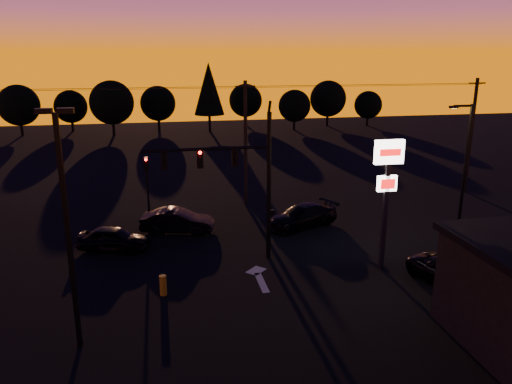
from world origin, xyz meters
TOP-DOWN VIEW (x-y plane):
  - ground at (0.00, 0.00)m, footprint 120.00×120.00m
  - lane_arrow at (0.50, 1.67)m, footprint 1.20×3.10m
  - traffic_signal_mast at (-0.10, 3.99)m, footprint 6.79×0.52m
  - secondary_signal at (-5.00, 11.49)m, footprint 0.30×0.31m
  - parking_lot_light at (-7.50, -3.00)m, footprint 1.25×0.30m
  - pylon_sign at (7.00, 1.50)m, footprint 1.50×0.28m
  - streetlight at (13.91, 5.50)m, footprint 1.55×0.35m
  - utility_pole_1 at (2.00, 14.00)m, footprint 1.40×0.26m
  - utility_pole_2 at (20.00, 14.00)m, footprint 1.40×0.26m
  - power_wires at (2.00, 14.00)m, footprint 36.00×1.22m
  - bollard at (-4.26, 0.64)m, footprint 0.33×0.33m
  - tree_0 at (-22.00, 50.00)m, footprint 5.36×5.36m
  - tree_1 at (-16.00, 53.00)m, footprint 4.54×4.54m
  - tree_2 at (-10.00, 48.00)m, footprint 5.77×5.78m
  - tree_3 at (-4.00, 52.00)m, footprint 4.95×4.95m
  - tree_4 at (3.00, 49.00)m, footprint 4.18×4.18m
  - tree_5 at (9.00, 54.00)m, footprint 4.95×4.95m
  - tree_6 at (15.00, 48.00)m, footprint 4.54×4.54m
  - tree_7 at (21.00, 51.00)m, footprint 5.36×5.36m
  - tree_8 at (27.00, 50.00)m, footprint 4.12×4.12m
  - car_left at (-6.91, 6.67)m, footprint 4.36×2.70m
  - car_mid at (-3.23, 8.92)m, footprint 4.77×2.64m
  - car_right at (4.73, 8.46)m, footprint 5.30×3.74m
  - suv_parked at (9.45, -1.02)m, footprint 3.18×4.84m

SIDE VIEW (x-z plane):
  - ground at x=0.00m, z-range 0.00..0.00m
  - lane_arrow at x=0.50m, z-range 0.00..0.01m
  - bollard at x=-4.26m, z-range 0.00..0.98m
  - suv_parked at x=9.45m, z-range 0.00..1.24m
  - car_left at x=-6.91m, z-range 0.00..1.39m
  - car_right at x=4.73m, z-range 0.00..1.42m
  - car_mid at x=-3.23m, z-range 0.00..1.49m
  - secondary_signal at x=-5.00m, z-range 0.69..5.04m
  - tree_8 at x=27.00m, z-range 0.53..5.71m
  - tree_1 at x=-16.00m, z-range 0.58..6.29m
  - tree_6 at x=15.00m, z-range 0.58..6.29m
  - tree_3 at x=-4.00m, z-range 0.63..6.86m
  - tree_5 at x=9.00m, z-range 0.63..6.86m
  - tree_0 at x=-22.00m, z-range 0.69..7.43m
  - tree_7 at x=21.00m, z-range 0.69..7.43m
  - tree_2 at x=-10.00m, z-range 0.74..8.00m
  - streetlight at x=13.91m, z-range 0.42..8.42m
  - utility_pole_1 at x=2.00m, z-range 0.09..9.09m
  - utility_pole_2 at x=20.00m, z-range 0.09..9.09m
  - pylon_sign at x=7.00m, z-range 1.51..8.31m
  - traffic_signal_mast at x=-0.10m, z-range 0.65..9.23m
  - parking_lot_light at x=-7.50m, z-range 0.70..9.84m
  - tree_4 at x=3.00m, z-range 1.18..10.68m
  - power_wires at x=2.00m, z-range 8.53..8.60m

